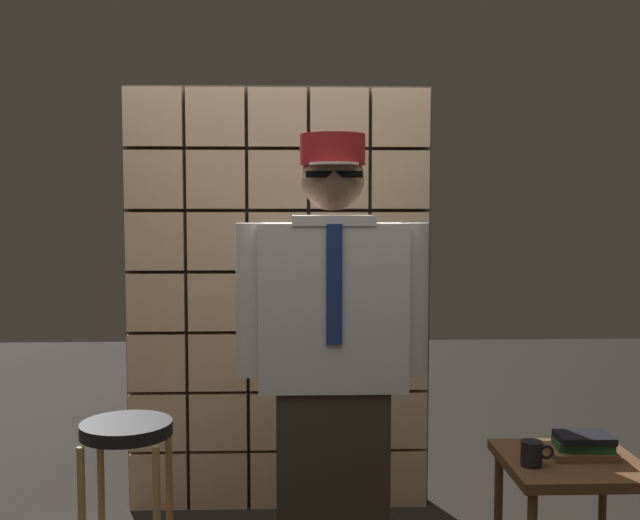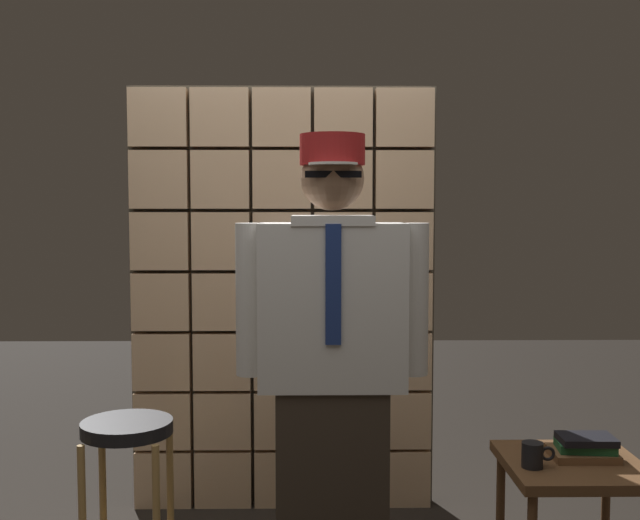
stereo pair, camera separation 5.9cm
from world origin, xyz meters
The scene contains 6 objects.
glass_block_wall centered at (0.00, 1.30, 1.06)m, with size 1.55×0.10×2.16m.
standing_person centered at (0.22, 0.28, 0.94)m, with size 0.72×0.30×1.81m.
bar_stool centered at (-0.54, 0.27, 0.56)m, with size 0.34×0.34×0.74m.
side_table centered at (1.15, 0.32, 0.49)m, with size 0.52×0.52×0.57m.
book_stack centered at (1.21, 0.35, 0.61)m, with size 0.25×0.19×0.09m.
coffee_mug centered at (0.98, 0.25, 0.62)m, with size 0.13×0.08×0.09m.
Camera 2 is at (0.14, -2.49, 1.55)m, focal length 42.19 mm.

